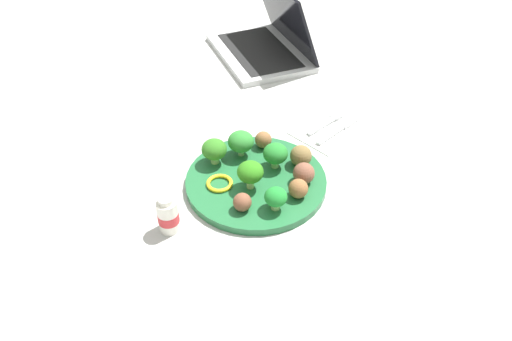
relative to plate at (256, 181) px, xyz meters
name	(u,v)px	position (x,y,z in m)	size (l,w,h in m)	color
ground_plane	(256,184)	(0.00, 0.00, -0.01)	(4.00, 4.00, 0.00)	#B2B2AD
plate	(256,181)	(0.00, 0.00, 0.00)	(0.28, 0.28, 0.02)	#236638
broccoli_floret_back_left	(275,154)	(0.05, -0.01, 0.04)	(0.05, 0.05, 0.05)	#91D076
broccoli_floret_near_rim	(241,142)	(0.04, 0.07, 0.04)	(0.05, 0.05, 0.06)	#8CBB7B
broccoli_floret_front_left	(276,197)	(-0.04, -0.08, 0.04)	(0.04, 0.04, 0.05)	#90C86E
broccoli_floret_center	(250,172)	(-0.03, -0.01, 0.05)	(0.05, 0.05, 0.06)	#A5C871
broccoli_floret_far_rim	(214,150)	(-0.01, 0.10, 0.04)	(0.05, 0.05, 0.05)	#97CE71
meatball_back_right	(242,202)	(-0.08, -0.03, 0.03)	(0.03, 0.03, 0.03)	brown
meatball_mid_left	(304,173)	(0.05, -0.08, 0.03)	(0.04, 0.04, 0.04)	brown
meatball_near_rim	(263,140)	(0.09, 0.05, 0.03)	(0.04, 0.04, 0.04)	brown
meatball_mid_right	(298,189)	(0.01, -0.09, 0.03)	(0.04, 0.04, 0.04)	brown
meatball_far_rim	(301,156)	(0.09, -0.04, 0.03)	(0.04, 0.04, 0.04)	brown
pepper_ring_mid_left	(220,183)	(-0.06, 0.04, 0.01)	(0.05, 0.05, 0.01)	yellow
napkin	(331,128)	(0.26, -0.01, -0.01)	(0.17, 0.12, 0.01)	white
fork	(328,122)	(0.27, 0.00, 0.00)	(0.12, 0.03, 0.01)	silver
knife	(340,128)	(0.26, -0.03, 0.00)	(0.15, 0.03, 0.01)	silver
yogurt_bottle	(168,215)	(-0.19, 0.04, 0.03)	(0.04, 0.04, 0.08)	white
laptop	(266,42)	(0.46, 0.34, 0.03)	(0.35, 0.39, 0.20)	silver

